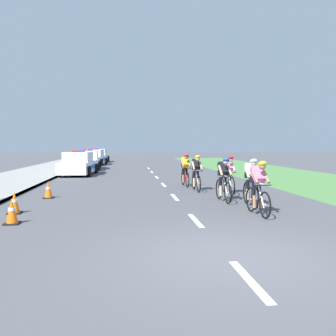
{
  "coord_description": "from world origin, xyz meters",
  "views": [
    {
      "loc": [
        -1.75,
        -5.86,
        1.97
      ],
      "look_at": [
        -0.25,
        6.87,
        1.1
      ],
      "focal_mm": 37.19,
      "sensor_mm": 36.0,
      "label": 1
    }
  ],
  "objects_px": {
    "police_car_second": "(87,161)",
    "police_car_furthest": "(99,156)",
    "cyclist_second": "(251,182)",
    "traffic_cone_mid": "(12,212)",
    "traffic_cone_far": "(48,190)",
    "cyclist_third": "(224,179)",
    "cyclist_sixth": "(185,170)",
    "cyclist_lead": "(258,187)",
    "police_car_nearest": "(79,164)",
    "police_car_third": "(94,158)",
    "traffic_cone_near": "(14,203)",
    "cyclist_fifth": "(196,173)",
    "cyclist_fourth": "(228,174)"
  },
  "relations": [
    {
      "from": "cyclist_second",
      "to": "cyclist_fourth",
      "type": "relative_size",
      "value": 1.0
    },
    {
      "from": "police_car_nearest",
      "to": "traffic_cone_mid",
      "type": "relative_size",
      "value": 7.05
    },
    {
      "from": "cyclist_fifth",
      "to": "police_car_third",
      "type": "xyz_separation_m",
      "value": [
        -6.02,
        19.59,
        -0.11
      ]
    },
    {
      "from": "cyclist_fourth",
      "to": "traffic_cone_far",
      "type": "bearing_deg",
      "value": -177.31
    },
    {
      "from": "cyclist_second",
      "to": "traffic_cone_far",
      "type": "distance_m",
      "value": 7.23
    },
    {
      "from": "cyclist_lead",
      "to": "police_car_nearest",
      "type": "bearing_deg",
      "value": 116.21
    },
    {
      "from": "police_car_third",
      "to": "traffic_cone_near",
      "type": "relative_size",
      "value": 7.11
    },
    {
      "from": "cyclist_fifth",
      "to": "police_car_furthest",
      "type": "relative_size",
      "value": 0.38
    },
    {
      "from": "cyclist_third",
      "to": "traffic_cone_mid",
      "type": "relative_size",
      "value": 2.69
    },
    {
      "from": "cyclist_third",
      "to": "cyclist_fifth",
      "type": "xyz_separation_m",
      "value": [
        -0.4,
        2.77,
        0.0
      ]
    },
    {
      "from": "cyclist_third",
      "to": "cyclist_fourth",
      "type": "height_order",
      "value": "same"
    },
    {
      "from": "police_car_third",
      "to": "traffic_cone_near",
      "type": "xyz_separation_m",
      "value": [
        -0.07,
        -23.72,
        -0.37
      ]
    },
    {
      "from": "traffic_cone_near",
      "to": "cyclist_fifth",
      "type": "bearing_deg",
      "value": 34.12
    },
    {
      "from": "cyclist_fourth",
      "to": "police_car_second",
      "type": "distance_m",
      "value": 16.29
    },
    {
      "from": "police_car_second",
      "to": "police_car_furthest",
      "type": "relative_size",
      "value": 1.0
    },
    {
      "from": "police_car_nearest",
      "to": "traffic_cone_near",
      "type": "relative_size",
      "value": 7.05
    },
    {
      "from": "police_car_second",
      "to": "traffic_cone_far",
      "type": "bearing_deg",
      "value": -89.06
    },
    {
      "from": "cyclist_third",
      "to": "police_car_nearest",
      "type": "distance_m",
      "value": 13.03
    },
    {
      "from": "cyclist_fifth",
      "to": "traffic_cone_near",
      "type": "distance_m",
      "value": 7.38
    },
    {
      "from": "cyclist_lead",
      "to": "police_car_furthest",
      "type": "bearing_deg",
      "value": 102.62
    },
    {
      "from": "police_car_nearest",
      "to": "cyclist_fourth",
      "type": "bearing_deg",
      "value": -53.36
    },
    {
      "from": "cyclist_lead",
      "to": "police_car_second",
      "type": "bearing_deg",
      "value": 109.73
    },
    {
      "from": "traffic_cone_mid",
      "to": "cyclist_sixth",
      "type": "bearing_deg",
      "value": 52.23
    },
    {
      "from": "cyclist_third",
      "to": "cyclist_sixth",
      "type": "relative_size",
      "value": 1.0
    },
    {
      "from": "police_car_second",
      "to": "traffic_cone_mid",
      "type": "bearing_deg",
      "value": -89.16
    },
    {
      "from": "police_car_nearest",
      "to": "police_car_third",
      "type": "bearing_deg",
      "value": 90.0
    },
    {
      "from": "cyclist_second",
      "to": "traffic_cone_mid",
      "type": "xyz_separation_m",
      "value": [
        -6.75,
        -1.73,
        -0.48
      ]
    },
    {
      "from": "police_car_second",
      "to": "police_car_third",
      "type": "bearing_deg",
      "value": 90.03
    },
    {
      "from": "police_car_nearest",
      "to": "police_car_third",
      "type": "distance_m",
      "value": 11.02
    },
    {
      "from": "police_car_second",
      "to": "police_car_furthest",
      "type": "bearing_deg",
      "value": 90.01
    },
    {
      "from": "cyclist_sixth",
      "to": "police_car_nearest",
      "type": "height_order",
      "value": "police_car_nearest"
    },
    {
      "from": "cyclist_third",
      "to": "police_car_third",
      "type": "xyz_separation_m",
      "value": [
        -6.42,
        22.36,
        -0.11
      ]
    },
    {
      "from": "police_car_third",
      "to": "police_car_furthest",
      "type": "bearing_deg",
      "value": 89.99
    },
    {
      "from": "cyclist_second",
      "to": "police_car_nearest",
      "type": "height_order",
      "value": "police_car_nearest"
    },
    {
      "from": "traffic_cone_mid",
      "to": "cyclist_lead",
      "type": "bearing_deg",
      "value": 3.24
    },
    {
      "from": "cyclist_third",
      "to": "cyclist_fourth",
      "type": "relative_size",
      "value": 1.0
    },
    {
      "from": "cyclist_lead",
      "to": "cyclist_third",
      "type": "distance_m",
      "value": 2.38
    },
    {
      "from": "police_car_second",
      "to": "cyclist_third",
      "type": "bearing_deg",
      "value": -68.66
    },
    {
      "from": "cyclist_second",
      "to": "traffic_cone_mid",
      "type": "relative_size",
      "value": 2.69
    },
    {
      "from": "cyclist_sixth",
      "to": "police_car_furthest",
      "type": "bearing_deg",
      "value": 104.03
    },
    {
      "from": "cyclist_third",
      "to": "traffic_cone_mid",
      "type": "xyz_separation_m",
      "value": [
        -6.14,
        -2.72,
        -0.48
      ]
    },
    {
      "from": "police_car_third",
      "to": "police_car_furthest",
      "type": "relative_size",
      "value": 1.02
    },
    {
      "from": "cyclist_lead",
      "to": "cyclist_third",
      "type": "height_order",
      "value": "same"
    },
    {
      "from": "cyclist_second",
      "to": "cyclist_fifth",
      "type": "distance_m",
      "value": 3.9
    },
    {
      "from": "police_car_nearest",
      "to": "police_car_furthest",
      "type": "distance_m",
      "value": 16.42
    },
    {
      "from": "cyclist_sixth",
      "to": "police_car_furthest",
      "type": "height_order",
      "value": "police_car_furthest"
    },
    {
      "from": "cyclist_second",
      "to": "cyclist_sixth",
      "type": "xyz_separation_m",
      "value": [
        -1.2,
        5.43,
        0.0
      ]
    },
    {
      "from": "cyclist_second",
      "to": "police_car_third",
      "type": "xyz_separation_m",
      "value": [
        -7.03,
        23.35,
        -0.11
      ]
    },
    {
      "from": "cyclist_third",
      "to": "police_car_third",
      "type": "bearing_deg",
      "value": 106.03
    },
    {
      "from": "traffic_cone_mid",
      "to": "police_car_nearest",
      "type": "bearing_deg",
      "value": 91.15
    }
  ]
}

